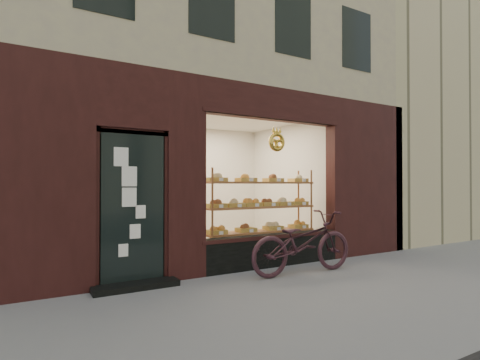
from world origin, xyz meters
TOP-DOWN VIEW (x-y plane):
  - ground at (0.00, 0.00)m, footprint 90.00×90.00m
  - bakery_building at (0.04, 5.29)m, footprint 7.20×7.28m
  - neighbor_right at (9.60, 5.50)m, footprint 12.00×7.00m
  - display_shelf at (0.45, 2.55)m, footprint 2.20×0.45m
  - bicycle at (0.52, 1.42)m, footprint 1.91×0.74m

SIDE VIEW (x-z plane):
  - ground at x=0.00m, z-range 0.00..0.00m
  - bicycle at x=0.52m, z-range 0.00..0.99m
  - display_shelf at x=0.45m, z-range 0.02..1.72m
  - neighbor_right at x=9.60m, z-range 0.00..9.00m
  - bakery_building at x=0.04m, z-range 1.08..10.08m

